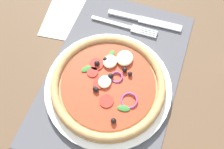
# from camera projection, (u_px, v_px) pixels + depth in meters

# --- Properties ---
(ground_plane) EXTENTS (1.90, 1.40, 0.02)m
(ground_plane) POSITION_uv_depth(u_px,v_px,m) (114.00, 77.00, 0.60)
(ground_plane) COLOR brown
(placemat) EXTENTS (0.47, 0.30, 0.00)m
(placemat) POSITION_uv_depth(u_px,v_px,m) (114.00, 75.00, 0.59)
(placemat) COLOR #4C4C51
(placemat) RESTS_ON ground_plane
(plate) EXTENTS (0.29, 0.29, 0.01)m
(plate) POSITION_uv_depth(u_px,v_px,m) (107.00, 87.00, 0.57)
(plate) COLOR silver
(plate) RESTS_ON placemat
(pizza) EXTENTS (0.26, 0.26, 0.03)m
(pizza) POSITION_uv_depth(u_px,v_px,m) (107.00, 83.00, 0.56)
(pizza) COLOR tan
(pizza) RESTS_ON plate
(fork) EXTENTS (0.02, 0.18, 0.00)m
(fork) POSITION_uv_depth(u_px,v_px,m) (128.00, 27.00, 0.65)
(fork) COLOR silver
(fork) RESTS_ON placemat
(knife) EXTENTS (0.03, 0.20, 0.01)m
(knife) POSITION_uv_depth(u_px,v_px,m) (145.00, 20.00, 0.66)
(knife) COLOR silver
(knife) RESTS_ON placemat
(napkin) EXTENTS (0.17, 0.16, 0.00)m
(napkin) POSITION_uv_depth(u_px,v_px,m) (72.00, 17.00, 0.67)
(napkin) COLOR silver
(napkin) RESTS_ON ground_plane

